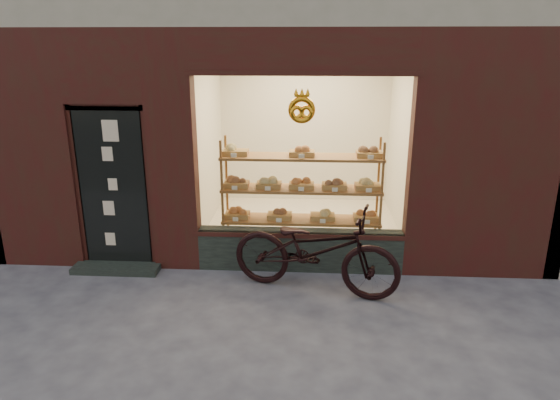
{
  "coord_description": "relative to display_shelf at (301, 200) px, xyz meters",
  "views": [
    {
      "loc": [
        0.56,
        -4.05,
        2.93
      ],
      "look_at": [
        0.19,
        2.0,
        1.01
      ],
      "focal_mm": 32.0,
      "sensor_mm": 36.0,
      "label": 1
    }
  ],
  "objects": [
    {
      "name": "ground",
      "position": [
        -0.45,
        -2.55,
        -0.85
      ],
      "size": [
        90.0,
        90.0,
        0.0
      ],
      "primitive_type": "plane",
      "color": "#403F49"
    },
    {
      "name": "display_shelf",
      "position": [
        0.0,
        0.0,
        0.0
      ],
      "size": [
        2.2,
        0.45,
        1.7
      ],
      "color": "#8C5C20",
      "rests_on": "ground"
    },
    {
      "name": "bicycle",
      "position": [
        0.19,
        -1.04,
        -0.31
      ],
      "size": [
        2.18,
        1.22,
        1.08
      ],
      "primitive_type": "imported",
      "rotation": [
        0.0,
        0.0,
        1.31
      ],
      "color": "black",
      "rests_on": "ground"
    }
  ]
}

